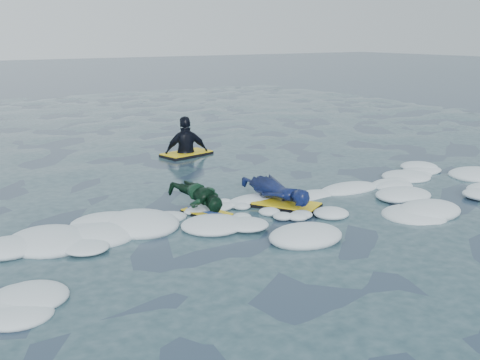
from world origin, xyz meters
name	(u,v)px	position (x,y,z in m)	size (l,w,h in m)	color
ground	(265,242)	(0.00, 0.00, 0.00)	(120.00, 120.00, 0.00)	#19283D
foam_band	(226,223)	(0.00, 1.03, 0.00)	(12.00, 3.10, 0.30)	white
prone_woman_unit	(278,192)	(1.27, 1.41, 0.22)	(1.07, 1.71, 0.43)	black
prone_child_unit	(201,198)	(-0.05, 1.72, 0.24)	(0.62, 1.26, 0.48)	black
waiting_rider_unit	(187,154)	(1.92, 5.91, 0.05)	(1.31, 0.89, 1.79)	black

